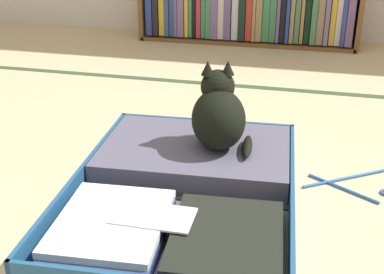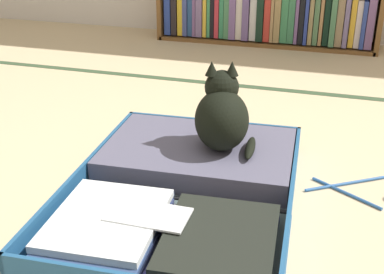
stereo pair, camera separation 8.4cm
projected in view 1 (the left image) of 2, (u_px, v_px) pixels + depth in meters
The scene contains 5 objects.
ground_plane at pixel (174, 236), 1.44m from camera, with size 10.00×10.00×0.00m, color #CEB68C.
tatami_border at pixel (243, 86), 2.61m from camera, with size 4.80×0.05×0.00m.
open_suitcase at pixel (186, 185), 1.62m from camera, with size 0.73×0.97×0.10m.
black_cat at pixel (219, 115), 1.71m from camera, with size 0.24×0.26×0.29m.
clothes_hanger at pixel (370, 180), 1.72m from camera, with size 0.39×0.33×0.01m.
Camera 1 is at (0.33, -1.15, 0.86)m, focal length 47.98 mm.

